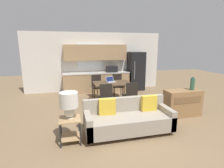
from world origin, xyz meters
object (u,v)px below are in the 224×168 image
object	(u,v)px
couch	(128,119)
table_lamp	(69,102)
refrigerator	(136,71)
credenza	(182,103)
vase	(192,84)
laptop	(111,81)
dining_chair_near_left	(105,96)
dining_table	(112,85)
dining_chair_far_left	(97,85)
dining_chair_far_right	(118,84)
side_table	(70,126)
dining_chair_near_right	(130,94)

from	to	relation	value
couch	table_lamp	xyz separation A→B (m)	(-1.38, -0.10, 0.57)
refrigerator	couch	bearing A→B (deg)	-114.11
refrigerator	credenza	bearing A→B (deg)	-87.37
couch	table_lamp	world-z (taller)	table_lamp
vase	laptop	xyz separation A→B (m)	(-2.08, 1.84, -0.16)
refrigerator	dining_chair_near_left	distance (m)	3.27
dining_table	couch	world-z (taller)	couch
dining_chair_far_left	dining_chair_near_left	xyz separation A→B (m)	(0.01, -1.57, 0.00)
dining_chair_near_left	dining_chair_far_right	size ratio (longest dim) A/B	1.00
vase	side_table	bearing A→B (deg)	-169.01
refrigerator	dining_chair_far_right	distance (m)	1.57
couch	table_lamp	distance (m)	1.49
laptop	dining_table	bearing A→B (deg)	-98.15
couch	dining_chair_near_right	world-z (taller)	dining_chair_near_right
vase	dining_chair_near_left	bearing A→B (deg)	159.41
table_lamp	dining_chair_far_left	xyz separation A→B (m)	(1.12, 3.18, -0.39)
credenza	vase	xyz separation A→B (m)	(0.27, -0.02, 0.58)
laptop	refrigerator	bearing A→B (deg)	25.46
dining_chair_near_left	dining_table	bearing A→B (deg)	-120.22
side_table	dining_chair_near_left	size ratio (longest dim) A/B	0.59
dining_chair_near_right	vase	bearing A→B (deg)	150.29
dining_table	credenza	xyz separation A→B (m)	(1.78, -1.69, -0.30)
refrigerator	couch	xyz separation A→B (m)	(-1.80, -4.02, -0.56)
credenza	dining_chair_near_left	xyz separation A→B (m)	(-2.21, 0.91, 0.12)
couch	dining_chair_near_right	xyz separation A→B (m)	(0.60, 1.48, 0.18)
dining_chair_far_right	couch	bearing A→B (deg)	-96.75
dining_chair_far_left	dining_chair_far_right	world-z (taller)	same
refrigerator	laptop	bearing A→B (deg)	-135.66
credenza	dining_chair_near_right	size ratio (longest dim) A/B	1.16
couch	credenza	bearing A→B (deg)	16.82
side_table	credenza	size ratio (longest dim) A/B	0.51
couch	dining_chair_far_left	size ratio (longest dim) A/B	2.24
credenza	vase	world-z (taller)	vase
dining_chair_far_left	dining_chair_near_left	size ratio (longest dim) A/B	1.00
dining_chair_far_left	dining_chair_near_right	xyz separation A→B (m)	(0.86, -1.59, 0.00)
side_table	dining_chair_near_left	bearing A→B (deg)	55.24
credenza	dining_chair_far_right	size ratio (longest dim) A/B	1.16
dining_chair_far_left	side_table	bearing A→B (deg)	-113.49
side_table	table_lamp	size ratio (longest dim) A/B	0.96
couch	vase	world-z (taller)	vase
dining_table	table_lamp	size ratio (longest dim) A/B	2.30
refrigerator	side_table	bearing A→B (deg)	-127.47
couch	credenza	distance (m)	2.04
refrigerator	couch	distance (m)	4.44
refrigerator	dining_chair_far_left	size ratio (longest dim) A/B	1.93
dining_table	dining_chair_far_right	xyz separation A→B (m)	(0.43, 0.78, -0.18)
dining_table	dining_chair_far_right	size ratio (longest dim) A/B	1.42
dining_chair_far_left	laptop	size ratio (longest dim) A/B	2.44
dining_chair_near_right	dining_chair_near_left	size ratio (longest dim) A/B	1.00
vase	laptop	distance (m)	2.78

